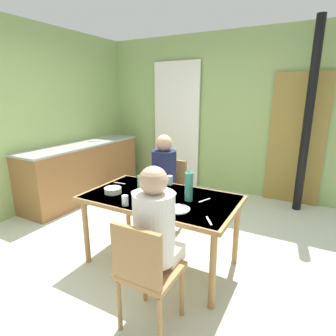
% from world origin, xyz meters
% --- Properties ---
extents(ground_plane, '(6.26, 6.26, 0.00)m').
position_xyz_m(ground_plane, '(0.00, 0.00, 0.00)').
color(ground_plane, beige).
extents(wall_back, '(4.40, 0.10, 2.67)m').
position_xyz_m(wall_back, '(0.00, 2.41, 1.34)').
color(wall_back, '#92AD66').
rests_on(wall_back, ground_plane).
extents(wall_left, '(0.10, 3.61, 2.67)m').
position_xyz_m(wall_left, '(-2.10, 0.60, 1.34)').
color(wall_left, '#93AF65').
rests_on(wall_left, ground_plane).
extents(door_wooden, '(0.80, 0.05, 2.00)m').
position_xyz_m(door_wooden, '(1.34, 2.33, 1.00)').
color(door_wooden, olive).
rests_on(door_wooden, ground_plane).
extents(stove_pipe_column, '(0.12, 0.12, 2.67)m').
position_xyz_m(stove_pipe_column, '(1.46, 2.06, 1.34)').
color(stove_pipe_column, black).
rests_on(stove_pipe_column, ground_plane).
extents(curtain_panel, '(0.90, 0.03, 2.25)m').
position_xyz_m(curtain_panel, '(-0.71, 2.31, 1.12)').
color(curtain_panel, white).
rests_on(curtain_panel, ground_plane).
extents(kitchen_counter, '(0.61, 2.20, 0.91)m').
position_xyz_m(kitchen_counter, '(-1.77, 0.95, 0.45)').
color(kitchen_counter, '#8F5D33').
rests_on(kitchen_counter, ground_plane).
extents(dining_table, '(1.48, 0.84, 0.73)m').
position_xyz_m(dining_table, '(0.33, -0.10, 0.65)').
color(dining_table, '#A07141').
rests_on(dining_table, ground_plane).
extents(chair_near_diner, '(0.40, 0.40, 0.87)m').
position_xyz_m(chair_near_diner, '(0.65, -0.88, 0.50)').
color(chair_near_diner, '#A07141').
rests_on(chair_near_diner, ground_plane).
extents(chair_far_diner, '(0.40, 0.40, 0.87)m').
position_xyz_m(chair_far_diner, '(0.01, 0.67, 0.50)').
color(chair_far_diner, '#A07141').
rests_on(chair_far_diner, ground_plane).
extents(person_near_diner, '(0.30, 0.37, 0.77)m').
position_xyz_m(person_near_diner, '(0.65, -0.74, 0.78)').
color(person_near_diner, silver).
rests_on(person_near_diner, ground_plane).
extents(person_far_diner, '(0.30, 0.37, 0.77)m').
position_xyz_m(person_far_diner, '(0.01, 0.54, 0.78)').
color(person_far_diner, '#162048').
rests_on(person_far_diner, ground_plane).
extents(water_bottle_green_near, '(0.08, 0.08, 0.28)m').
position_xyz_m(water_bottle_green_near, '(0.25, -0.29, 0.86)').
color(water_bottle_green_near, '#38896D').
rests_on(water_bottle_green_near, dining_table).
extents(water_bottle_green_far, '(0.07, 0.07, 0.31)m').
position_xyz_m(water_bottle_green_far, '(0.61, -0.07, 0.87)').
color(water_bottle_green_far, '#398E72').
rests_on(water_bottle_green_far, dining_table).
extents(serving_bowl_center, '(0.17, 0.17, 0.05)m').
position_xyz_m(serving_bowl_center, '(-0.14, -0.25, 0.75)').
color(serving_bowl_center, silver).
rests_on(serving_bowl_center, dining_table).
extents(dinner_plate_near_left, '(0.22, 0.22, 0.01)m').
position_xyz_m(dinner_plate_near_left, '(0.10, 0.16, 0.73)').
color(dinner_plate_near_left, white).
rests_on(dinner_plate_near_left, dining_table).
extents(dinner_plate_near_right, '(0.23, 0.23, 0.01)m').
position_xyz_m(dinner_plate_near_right, '(0.34, -0.03, 0.73)').
color(dinner_plate_near_right, white).
rests_on(dinner_plate_near_right, dining_table).
extents(dinner_plate_far_center, '(0.21, 0.21, 0.01)m').
position_xyz_m(dinner_plate_far_center, '(0.62, -0.31, 0.73)').
color(dinner_plate_far_center, white).
rests_on(dinner_plate_far_center, dining_table).
extents(drinking_glass_by_near_diner, '(0.06, 0.06, 0.10)m').
position_xyz_m(drinking_glass_by_near_diner, '(0.25, 0.25, 0.78)').
color(drinking_glass_by_near_diner, silver).
rests_on(drinking_glass_by_near_diner, dining_table).
extents(drinking_glass_by_far_diner, '(0.06, 0.06, 0.10)m').
position_xyz_m(drinking_glass_by_far_diner, '(0.37, -0.44, 0.78)').
color(drinking_glass_by_far_diner, silver).
rests_on(drinking_glass_by_far_diner, dining_table).
extents(drinking_glass_spare_center, '(0.06, 0.06, 0.09)m').
position_xyz_m(drinking_glass_spare_center, '(0.16, -0.44, 0.77)').
color(drinking_glass_spare_center, silver).
rests_on(drinking_glass_spare_center, dining_table).
extents(bread_plate_sliced, '(0.19, 0.19, 0.02)m').
position_xyz_m(bread_plate_sliced, '(0.12, -0.13, 0.74)').
color(bread_plate_sliced, '#DBB77A').
rests_on(bread_plate_sliced, dining_table).
extents(cutlery_knife_near, '(0.07, 0.14, 0.00)m').
position_xyz_m(cutlery_knife_near, '(0.75, 0.00, 0.73)').
color(cutlery_knife_near, silver).
rests_on(cutlery_knife_near, dining_table).
extents(cutlery_fork_near, '(0.15, 0.03, 0.00)m').
position_xyz_m(cutlery_fork_near, '(-0.27, 0.03, 0.73)').
color(cutlery_fork_near, silver).
rests_on(cutlery_fork_near, dining_table).
extents(cutlery_knife_far, '(0.10, 0.13, 0.00)m').
position_xyz_m(cutlery_knife_far, '(0.93, -0.38, 0.73)').
color(cutlery_knife_far, silver).
rests_on(cutlery_knife_far, dining_table).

